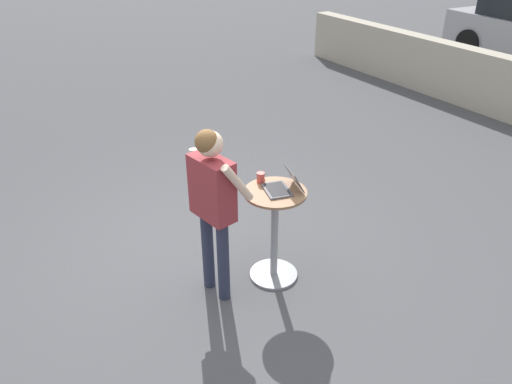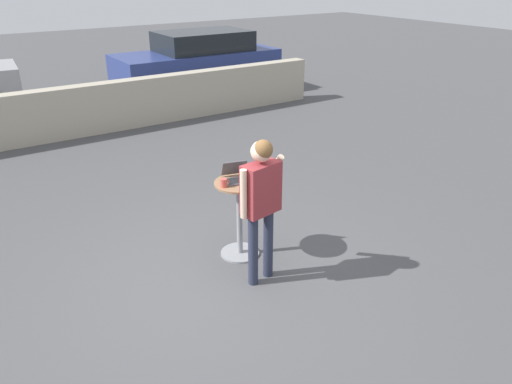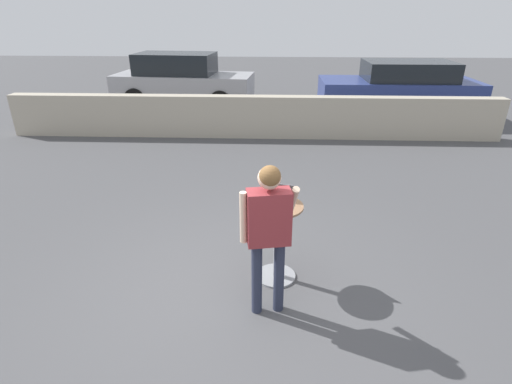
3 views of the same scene
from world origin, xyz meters
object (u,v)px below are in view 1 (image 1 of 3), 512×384
Objects in this scene: laptop at (283,185)px; coffee_mug at (261,178)px; standing_person at (212,195)px; cafe_table at (275,229)px.

coffee_mug is (-0.23, -0.09, 0.00)m from laptop.
laptop is 0.23× the size of standing_person.
coffee_mug is (-0.21, -0.02, 0.46)m from cafe_table.
coffee_mug reaches higher than cafe_table.
coffee_mug is 0.58m from standing_person.
standing_person is (-0.11, -0.66, 0.05)m from laptop.
cafe_table is at bearing 81.07° from standing_person.
standing_person reaches higher than laptop.
cafe_table is 0.51m from coffee_mug.
standing_person is (0.12, -0.57, 0.05)m from coffee_mug.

